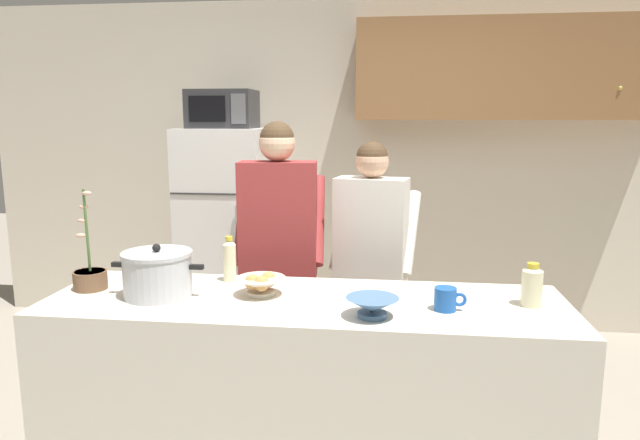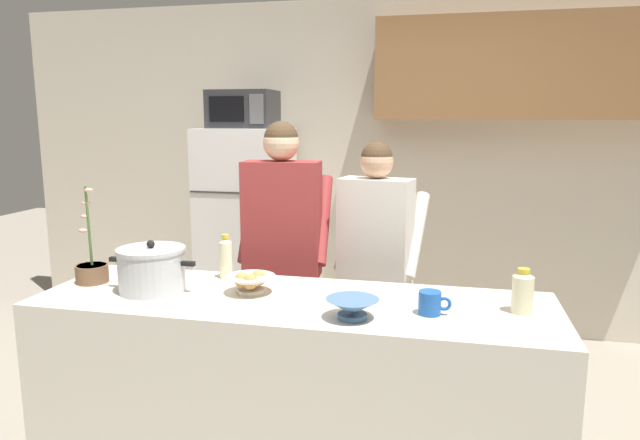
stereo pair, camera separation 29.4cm
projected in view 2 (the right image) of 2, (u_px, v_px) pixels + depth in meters
name	position (u px, v px, depth m)	size (l,w,h in m)	color
back_wall_unit	(401.00, 147.00, 4.47)	(6.00, 0.48, 2.60)	beige
kitchen_island	(293.00, 397.00, 2.55)	(2.25, 0.68, 0.92)	silver
refrigerator	(247.00, 232.00, 4.45)	(0.64, 0.68, 1.62)	white
microwave	(243.00, 109.00, 4.26)	(0.48, 0.37, 0.28)	#2D2D30
person_near_pot	(283.00, 234.00, 3.18)	(0.53, 0.45, 1.68)	black
person_by_sink	(376.00, 249.00, 3.19)	(0.54, 0.48, 1.57)	#726656
cooking_pot	(152.00, 269.00, 2.56)	(0.42, 0.30, 0.23)	silver
coffee_mug	(430.00, 303.00, 2.26)	(0.13, 0.09, 0.10)	#1E59B2
bread_bowl	(251.00, 282.00, 2.53)	(0.22, 0.22, 0.10)	beige
empty_bowl	(352.00, 307.00, 2.21)	(0.21, 0.21, 0.08)	#4C7299
bottle_near_edge	(523.00, 291.00, 2.27)	(0.09, 0.09, 0.18)	beige
bottle_mid_counter	(226.00, 257.00, 2.76)	(0.06, 0.06, 0.22)	beige
potted_orchid	(92.00, 269.00, 2.70)	(0.15, 0.15, 0.46)	brown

